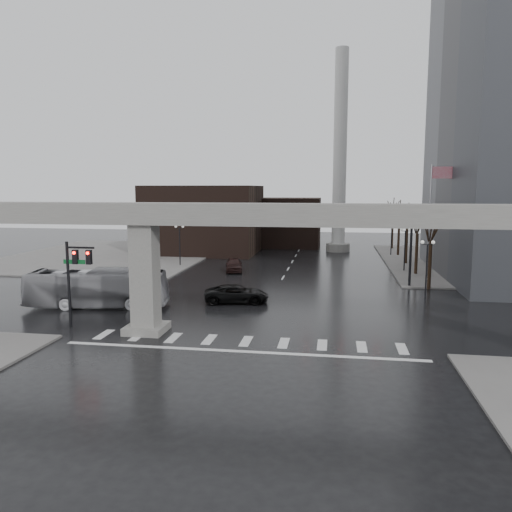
# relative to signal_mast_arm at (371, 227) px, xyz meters

# --- Properties ---
(ground) EXTENTS (160.00, 160.00, 0.00)m
(ground) POSITION_rel_signal_mast_arm_xyz_m (-8.99, -18.80, -5.83)
(ground) COLOR black
(ground) RESTS_ON ground
(sidewalk_ne) EXTENTS (28.00, 36.00, 0.15)m
(sidewalk_ne) POSITION_rel_signal_mast_arm_xyz_m (17.01, 17.20, -5.75)
(sidewalk_ne) COLOR slate
(sidewalk_ne) RESTS_ON ground
(sidewalk_nw) EXTENTS (28.00, 36.00, 0.15)m
(sidewalk_nw) POSITION_rel_signal_mast_arm_xyz_m (-34.99, 17.20, -5.75)
(sidewalk_nw) COLOR slate
(sidewalk_nw) RESTS_ON ground
(elevated_guideway) EXTENTS (48.00, 2.60, 8.70)m
(elevated_guideway) POSITION_rel_signal_mast_arm_xyz_m (-7.73, -18.80, 1.05)
(elevated_guideway) COLOR gray
(elevated_guideway) RESTS_ON ground
(building_far_left) EXTENTS (16.00, 14.00, 10.00)m
(building_far_left) POSITION_rel_signal_mast_arm_xyz_m (-22.99, 23.20, -0.83)
(building_far_left) COLOR black
(building_far_left) RESTS_ON ground
(building_far_mid) EXTENTS (10.00, 10.00, 8.00)m
(building_far_mid) POSITION_rel_signal_mast_arm_xyz_m (-10.99, 33.20, -1.83)
(building_far_mid) COLOR black
(building_far_mid) RESTS_ON ground
(smokestack) EXTENTS (3.60, 3.60, 30.00)m
(smokestack) POSITION_rel_signal_mast_arm_xyz_m (-2.99, 27.20, 7.52)
(smokestack) COLOR silver
(smokestack) RESTS_ON ground
(signal_mast_arm) EXTENTS (12.12, 0.43, 8.00)m
(signal_mast_arm) POSITION_rel_signal_mast_arm_xyz_m (0.00, 0.00, 0.00)
(signal_mast_arm) COLOR black
(signal_mast_arm) RESTS_ON ground
(signal_left_pole) EXTENTS (2.30, 0.30, 6.00)m
(signal_left_pole) POSITION_rel_signal_mast_arm_xyz_m (-21.24, -18.30, -1.76)
(signal_left_pole) COLOR black
(signal_left_pole) RESTS_ON ground
(flagpole_assembly) EXTENTS (2.06, 0.12, 12.00)m
(flagpole_assembly) POSITION_rel_signal_mast_arm_xyz_m (6.30, 3.20, 1.70)
(flagpole_assembly) COLOR silver
(flagpole_assembly) RESTS_ON ground
(lamp_right_0) EXTENTS (1.22, 0.32, 5.11)m
(lamp_right_0) POSITION_rel_signal_mast_arm_xyz_m (4.51, -4.80, -2.36)
(lamp_right_0) COLOR black
(lamp_right_0) RESTS_ON ground
(lamp_right_1) EXTENTS (1.22, 0.32, 5.11)m
(lamp_right_1) POSITION_rel_signal_mast_arm_xyz_m (4.51, 9.20, -2.36)
(lamp_right_1) COLOR black
(lamp_right_1) RESTS_ON ground
(lamp_right_2) EXTENTS (1.22, 0.32, 5.11)m
(lamp_right_2) POSITION_rel_signal_mast_arm_xyz_m (4.51, 23.20, -2.36)
(lamp_right_2) COLOR black
(lamp_right_2) RESTS_ON ground
(lamp_left_0) EXTENTS (1.22, 0.32, 5.11)m
(lamp_left_0) POSITION_rel_signal_mast_arm_xyz_m (-22.49, -4.80, -2.36)
(lamp_left_0) COLOR black
(lamp_left_0) RESTS_ON ground
(lamp_left_1) EXTENTS (1.22, 0.32, 5.11)m
(lamp_left_1) POSITION_rel_signal_mast_arm_xyz_m (-22.49, 9.20, -2.36)
(lamp_left_1) COLOR black
(lamp_left_1) RESTS_ON ground
(lamp_left_2) EXTENTS (1.22, 0.32, 5.11)m
(lamp_left_2) POSITION_rel_signal_mast_arm_xyz_m (-22.49, 23.20, -2.36)
(lamp_left_2) COLOR black
(lamp_left_2) RESTS_ON ground
(tree_right_0) EXTENTS (1.09, 1.58, 7.50)m
(tree_right_0) POSITION_rel_signal_mast_arm_xyz_m (5.54, -0.78, -3.04)
(tree_right_0) COLOR black
(tree_right_0) RESTS_ON ground
(tree_right_1) EXTENTS (1.09, 1.61, 7.67)m
(tree_right_1) POSITION_rel_signal_mast_arm_xyz_m (5.54, 7.22, -2.98)
(tree_right_1) COLOR black
(tree_right_1) RESTS_ON ground
(tree_right_2) EXTENTS (1.10, 1.63, 7.85)m
(tree_right_2) POSITION_rel_signal_mast_arm_xyz_m (5.54, 15.22, -2.91)
(tree_right_2) COLOR black
(tree_right_2) RESTS_ON ground
(tree_right_3) EXTENTS (1.11, 1.66, 8.02)m
(tree_right_3) POSITION_rel_signal_mast_arm_xyz_m (5.54, 23.22, -2.85)
(tree_right_3) COLOR black
(tree_right_3) RESTS_ON ground
(tree_right_4) EXTENTS (1.12, 1.69, 8.19)m
(tree_right_4) POSITION_rel_signal_mast_arm_xyz_m (5.54, 31.22, -2.79)
(tree_right_4) COLOR black
(tree_right_4) RESTS_ON ground
(pickup_truck) EXTENTS (5.79, 3.41, 1.51)m
(pickup_truck) POSITION_rel_signal_mast_arm_xyz_m (-11.67, -9.30, -5.07)
(pickup_truck) COLOR black
(pickup_truck) RESTS_ON ground
(city_bus) EXTENTS (11.64, 4.55, 3.16)m
(city_bus) POSITION_rel_signal_mast_arm_xyz_m (-22.56, -12.68, -4.25)
(city_bus) COLOR #A2A1A6
(city_bus) RESTS_ON ground
(far_car) EXTENTS (2.78, 4.96, 1.59)m
(far_car) POSITION_rel_signal_mast_arm_xyz_m (-15.09, 6.34, -5.03)
(far_car) COLOR black
(far_car) RESTS_ON ground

